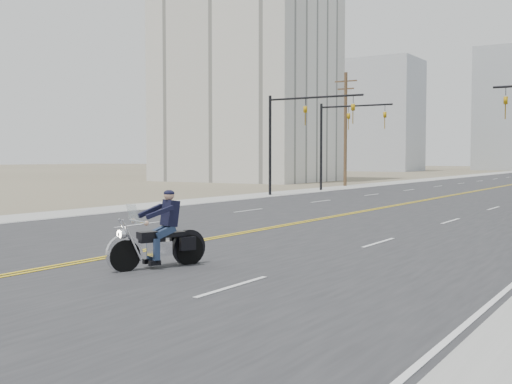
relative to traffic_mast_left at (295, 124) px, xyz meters
The scene contains 8 objects.
sidewalk_left 38.40m from the traffic_mast_left, 93.80° to the left, with size 3.00×200.00×0.01m, color #A5A5A0.
traffic_mast_left is the anchor object (origin of this frame).
traffic_mast_far 8.01m from the traffic_mast_left, 92.40° to the left, with size 6.10×0.26×7.00m.
utility_pole_left 16.39m from the traffic_mast_left, 102.42° to the left, with size 2.20×0.30×10.50m.
apartment_block 31.50m from the traffic_mast_left, 129.59° to the left, with size 18.00×14.00×30.00m, color silver.
haze_bldg_a 87.20m from the traffic_mast_left, 107.41° to the left, with size 14.00×12.00×22.00m, color #B7BCC6.
haze_bldg_f 106.28m from the traffic_mast_left, 112.71° to the left, with size 12.00×12.00×16.00m, color #ADB2B7.
motorcyclist 29.56m from the traffic_mast_left, 67.60° to the right, with size 1.03×2.40×1.88m, color black, non-canonical shape.
Camera 1 is at (12.33, -6.69, 2.66)m, focal length 45.00 mm.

